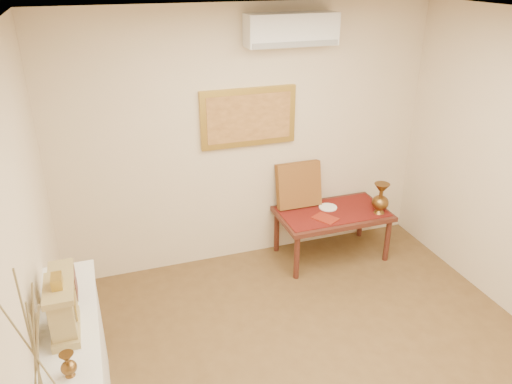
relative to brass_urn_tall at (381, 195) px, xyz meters
name	(u,v)px	position (x,y,z in m)	size (l,w,h in m)	color
ceiling	(375,31)	(-1.31, -1.69, 1.93)	(4.50, 4.50, 0.00)	white
wall_back	(248,140)	(-1.31, 0.56, 0.58)	(4.00, 0.02, 2.70)	beige
wall_left	(21,310)	(-3.31, -1.69, 0.58)	(0.02, 4.50, 2.70)	beige
brass_urn_small	(68,361)	(-3.12, -1.86, 0.31)	(0.09, 0.09, 0.20)	brown
table_cloth	(333,211)	(-0.46, 0.19, -0.21)	(1.14, 0.59, 0.01)	#611410
brass_urn_tall	(381,195)	(0.00, 0.00, 0.00)	(0.19, 0.19, 0.42)	brown
plate	(328,207)	(-0.47, 0.28, -0.20)	(0.20, 0.20, 0.01)	white
menu	(325,218)	(-0.62, 0.06, -0.20)	(0.18, 0.25, 0.01)	maroon
cushion	(299,185)	(-0.76, 0.45, 0.04)	(0.50, 0.10, 0.50)	#5A1F12
mantel_clock	(63,309)	(-3.13, -1.48, 0.39)	(0.17, 0.36, 0.41)	tan
wooden_chest	(63,283)	(-3.14, -1.12, 0.34)	(0.16, 0.21, 0.24)	tan
low_table	(332,217)	(-0.46, 0.19, -0.28)	(1.20, 0.70, 0.55)	#4B1F16
painting	(249,117)	(-1.31, 0.53, 0.83)	(1.00, 0.06, 0.60)	#B09038
ac_unit	(292,30)	(-0.91, 0.43, 1.68)	(0.90, 0.25, 0.30)	silver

